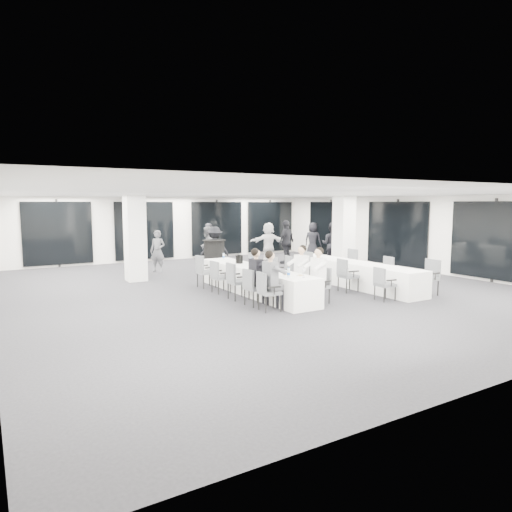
{
  "coord_description": "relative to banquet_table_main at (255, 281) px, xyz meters",
  "views": [
    {
      "loc": [
        -7.05,
        -11.53,
        2.54
      ],
      "look_at": [
        -0.24,
        -0.2,
        1.0
      ],
      "focal_mm": 32.0,
      "sensor_mm": 36.0,
      "label": 1
    }
  ],
  "objects": [
    {
      "name": "water_bottle_b",
      "position": [
        0.05,
        0.3,
        0.49
      ],
      "size": [
        0.07,
        0.07,
        0.23
      ],
      "primitive_type": "cylinder",
      "color": "silver",
      "rests_on": "banquet_table_main"
    },
    {
      "name": "chair_main_left_fourth",
      "position": [
        -0.83,
        0.61,
        0.15
      ],
      "size": [
        0.48,
        0.54,
        0.92
      ],
      "rotation": [
        0.0,
        0.0,
        -1.52
      ],
      "color": "#575A5F",
      "rests_on": "floor"
    },
    {
      "name": "chair_main_right_mid",
      "position": [
        0.84,
        -0.21,
        0.21
      ],
      "size": [
        0.63,
        0.66,
        1.03
      ],
      "rotation": [
        0.0,
        0.0,
        1.31
      ],
      "color": "#575A5F",
      "rests_on": "floor"
    },
    {
      "name": "chair_main_left_second",
      "position": [
        -0.83,
        -1.29,
        0.15
      ],
      "size": [
        0.5,
        0.55,
        0.92
      ],
      "rotation": [
        0.0,
        0.0,
        -1.51
      ],
      "color": "#575A5F",
      "rests_on": "floor"
    },
    {
      "name": "room",
      "position": [
        1.45,
        1.79,
        1.01
      ],
      "size": [
        14.04,
        16.04,
        2.84
      ],
      "color": "#25252B",
      "rests_on": "ground"
    },
    {
      "name": "chair_side_left_far",
      "position": [
        2.37,
        0.5,
        0.21
      ],
      "size": [
        0.53,
        0.59,
        1.02
      ],
      "rotation": [
        0.0,
        0.0,
        -1.55
      ],
      "color": "#575A5F",
      "rests_on": "floor"
    },
    {
      "name": "seated_guest_b",
      "position": [
        -0.67,
        -1.29,
        0.44
      ],
      "size": [
        0.5,
        0.38,
        1.44
      ],
      "rotation": [
        0.0,
        0.0,
        -1.57
      ],
      "color": "black",
      "rests_on": "floor"
    },
    {
      "name": "standing_guest_d",
      "position": [
        4.46,
        4.87,
        0.67
      ],
      "size": [
        1.4,
        1.14,
        2.08
      ],
      "primitive_type": "imported",
      "rotation": [
        0.0,
        0.0,
        3.58
      ],
      "color": "black",
      "rests_on": "floor"
    },
    {
      "name": "column_left",
      "position": [
        -2.23,
        3.88,
        1.02
      ],
      "size": [
        0.6,
        0.6,
        2.8
      ],
      "primitive_type": "cube",
      "color": "white",
      "rests_on": "floor"
    },
    {
      "name": "banquet_table_side",
      "position": [
        3.21,
        -0.55,
        0.0
      ],
      "size": [
        0.9,
        5.0,
        0.75
      ],
      "primitive_type": "cube",
      "color": "white",
      "rests_on": "floor"
    },
    {
      "name": "wine_glass",
      "position": [
        0.11,
        -2.12,
        0.54
      ],
      "size": [
        0.09,
        0.09,
        0.22
      ],
      "color": "silver",
      "rests_on": "banquet_table_main"
    },
    {
      "name": "column_right",
      "position": [
        4.77,
        1.68,
        1.02
      ],
      "size": [
        0.6,
        0.6,
        2.8
      ],
      "primitive_type": "cube",
      "color": "white",
      "rests_on": "floor"
    },
    {
      "name": "chair_side_left_mid",
      "position": [
        2.38,
        -1.12,
        0.17
      ],
      "size": [
        0.53,
        0.57,
        0.95
      ],
      "rotation": [
        0.0,
        0.0,
        -1.67
      ],
      "color": "#575A5F",
      "rests_on": "floor"
    },
    {
      "name": "water_bottle_c",
      "position": [
        0.08,
        2.08,
        0.47
      ],
      "size": [
        0.06,
        0.06,
        0.2
      ],
      "primitive_type": "cylinder",
      "color": "silver",
      "rests_on": "banquet_table_main"
    },
    {
      "name": "chair_main_right_near",
      "position": [
        0.83,
        -1.9,
        0.14
      ],
      "size": [
        0.52,
        0.56,
        0.91
      ],
      "rotation": [
        0.0,
        0.0,
        1.72
      ],
      "color": "#575A5F",
      "rests_on": "floor"
    },
    {
      "name": "plate_a",
      "position": [
        -0.04,
        -1.58,
        0.39
      ],
      "size": [
        0.18,
        0.18,
        0.03
      ],
      "color": "white",
      "rests_on": "banquet_table_main"
    },
    {
      "name": "chair_main_left_far",
      "position": [
        -0.84,
        1.59,
        0.18
      ],
      "size": [
        0.51,
        0.57,
        0.97
      ],
      "rotation": [
        0.0,
        0.0,
        -1.53
      ],
      "color": "#575A5F",
      "rests_on": "floor"
    },
    {
      "name": "seated_guest_c",
      "position": [
        0.67,
        -1.91,
        0.44
      ],
      "size": [
        0.5,
        0.38,
        1.44
      ],
      "rotation": [
        0.0,
        0.0,
        1.57
      ],
      "color": "white",
      "rests_on": "floor"
    },
    {
      "name": "chair_main_left_near",
      "position": [
        -0.83,
        -1.93,
        0.16
      ],
      "size": [
        0.52,
        0.56,
        0.93
      ],
      "rotation": [
        0.0,
        0.0,
        -1.68
      ],
      "color": "#575A5F",
      "rests_on": "floor"
    },
    {
      "name": "water_bottle_a",
      "position": [
        -0.21,
        -1.94,
        0.49
      ],
      "size": [
        0.07,
        0.07,
        0.23
      ],
      "primitive_type": "cylinder",
      "color": "silver",
      "rests_on": "banquet_table_main"
    },
    {
      "name": "chair_side_left_near",
      "position": [
        2.39,
        -2.52,
        0.13
      ],
      "size": [
        0.48,
        0.53,
        0.88
      ],
      "rotation": [
        0.0,
        0.0,
        -1.66
      ],
      "color": "#575A5F",
      "rests_on": "floor"
    },
    {
      "name": "chair_main_right_far",
      "position": [
        0.83,
        1.65,
        0.16
      ],
      "size": [
        0.56,
        0.59,
        0.93
      ],
      "rotation": [
        0.0,
        0.0,
        1.79
      ],
      "color": "#575A5F",
      "rests_on": "floor"
    },
    {
      "name": "banquet_table_main",
      "position": [
        0.0,
        0.0,
        0.0
      ],
      "size": [
        0.9,
        5.0,
        0.75
      ],
      "primitive_type": "cube",
      "color": "white",
      "rests_on": "floor"
    },
    {
      "name": "plate_b",
      "position": [
        0.2,
        -1.87,
        0.39
      ],
      "size": [
        0.21,
        0.21,
        0.03
      ],
      "color": "white",
      "rests_on": "banquet_table_main"
    },
    {
      "name": "standing_guest_a",
      "position": [
        1.65,
        6.42,
        0.59
      ],
      "size": [
        0.86,
        0.78,
        1.94
      ],
      "primitive_type": "imported",
      "rotation": [
        0.0,
        0.0,
        0.37
      ],
      "color": "black",
      "rests_on": "floor"
    },
    {
      "name": "chair_main_right_fourth",
      "position": [
        0.83,
        0.57,
        0.16
      ],
      "size": [
        0.54,
        0.58,
        0.94
      ],
      "rotation": [
        0.0,
        0.0,
        1.72
      ],
      "color": "#575A5F",
      "rests_on": "floor"
    },
    {
      "name": "seated_guest_a",
      "position": [
        -0.67,
        -1.94,
        0.44
      ],
      "size": [
        0.5,
        0.38,
        1.44
      ],
      "rotation": [
        0.0,
        0.0,
        -1.57
      ],
      "color": "#54555B",
      "rests_on": "floor"
    },
    {
      "name": "ice_bucket_far",
      "position": [
        0.05,
        0.99,
        0.5
      ],
      "size": [
        0.22,
        0.22,
        0.25
      ],
      "primitive_type": "cylinder",
      "color": "black",
      "rests_on": "banquet_table_main"
    },
    {
      "name": "seated_guest_d",
      "position": [
        0.67,
        -1.2,
        0.44
      ],
      "size": [
        0.5,
        0.38,
        1.44
      ],
      "rotation": [
        0.0,
        0.0,
        1.57
      ],
      "color": "white",
      "rests_on": "floor"
    },
    {
      "name": "plate_c",
      "position": [
        0.13,
        -0.56,
        0.39
      ],
      "size": [
        0.19,
        0.19,
        0.03
      ],
      "color": "white",
      "rests_on": "banquet_table_main"
    },
    {
      "name": "cocktail_table",
      "position": [
        0.8,
        4.27,
        0.23
      ],
      "size": [
        0.86,
        0.86,
        1.19
      ],
      "color": "black",
      "rests_on": "floor"
    },
    {
      "name": "standing_guest_e",
      "position": [
        6.71,
        5.95,
        0.56
      ],
      "size": [
        0.93,
        1.06,
        1.87
      ],
      "primitive_type": "imported",
      "rotation": [
        0.0,
        0.0,
        2.1
      ],
      "color": "black",
      "rests_on": "floor"
    },
    {
      "name": "chair_side_right_mid",
      "position": [
        4.04,
        -1.04,
        0.14
      ],
      "size": [
        0.5,
        0.54,
        0.9
      ],
      "rotation": [
        0.0,
        0.0,
        1.47
      ],
      "color": "#575A5F",
      "rests_on": "floor"
    },
    {
      "name": "standing_guest_g",
      "position": [
        -0.98,
        5.37,
        0.5
      ],
      "size": [
        0.82,
        0.82,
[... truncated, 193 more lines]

